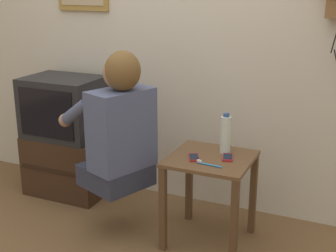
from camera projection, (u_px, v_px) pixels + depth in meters
The scene contains 9 objects.
wall_back at pixel (182, 28), 3.27m from camera, with size 6.80×0.05×2.55m.
side_table at pixel (210, 176), 2.87m from camera, with size 0.49×0.48×0.57m.
person at pixel (119, 126), 2.87m from camera, with size 0.62×0.56×0.87m.
tv_stand at pixel (70, 164), 3.65m from camera, with size 0.61×0.44×0.46m.
television at pixel (63, 107), 3.51m from camera, with size 0.56×0.42×0.45m.
cell_phone_held at pixel (194, 157), 2.81m from camera, with size 0.11×0.14×0.01m.
cell_phone_spare at pixel (228, 157), 2.81m from camera, with size 0.09×0.14×0.01m.
water_bottle at pixel (226, 134), 2.87m from camera, with size 0.07×0.07×0.26m.
toothbrush at pixel (207, 164), 2.71m from camera, with size 0.16×0.03×0.02m.
Camera 1 is at (1.27, -2.06, 1.60)m, focal length 50.00 mm.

